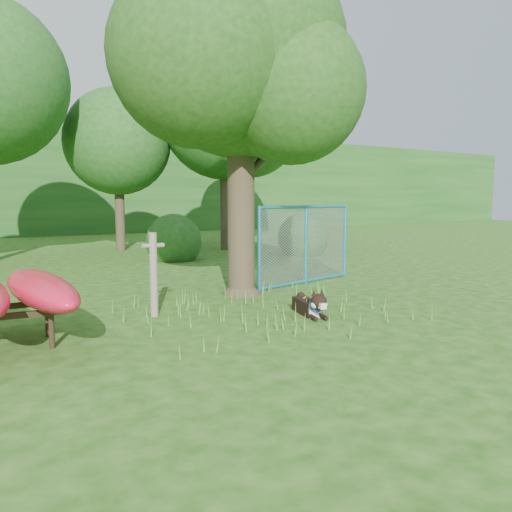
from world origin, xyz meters
TOP-DOWN VIEW (x-y plane):
  - ground at (0.00, 0.00)m, footprint 80.00×80.00m
  - oak_tree at (0.83, 2.87)m, footprint 5.52×4.82m
  - wooden_post at (-1.40, 1.90)m, footprint 0.39×0.14m
  - husky_dog at (0.87, 0.51)m, footprint 0.51×1.12m
  - fence_section at (2.83, 3.16)m, footprint 3.10×0.71m
  - wildflower_clump at (0.98, 0.84)m, footprint 0.12×0.11m
  - bg_tree_c at (1.50, 13.00)m, footprint 4.00×4.00m
  - bg_tree_d at (5.00, 11.00)m, footprint 4.80×4.80m
  - bg_tree_e at (8.00, 14.00)m, footprint 4.60×4.60m
  - shrub_right at (6.50, 8.00)m, footprint 1.80×1.80m
  - shrub_mid at (2.00, 9.00)m, footprint 1.80×1.80m
  - wooded_hillside at (0.00, 28.00)m, footprint 80.00×12.00m

SIDE VIEW (x-z plane):
  - ground at x=0.00m, z-range 0.00..0.00m
  - shrub_right at x=6.50m, z-range -0.90..0.90m
  - shrub_mid at x=2.00m, z-range -0.90..0.90m
  - husky_dog at x=0.87m, z-range -0.08..0.44m
  - wildflower_clump at x=0.98m, z-range 0.08..0.33m
  - wooden_post at x=-1.40m, z-range 0.04..1.47m
  - fence_section at x=2.83m, z-range -0.61..2.45m
  - wooded_hillside at x=0.00m, z-range 0.00..6.00m
  - bg_tree_c at x=1.50m, z-range 1.05..7.17m
  - oak_tree at x=0.83m, z-range 1.17..8.16m
  - bg_tree_d at x=5.00m, z-range 1.33..8.83m
  - bg_tree_e at x=8.00m, z-range 1.46..9.01m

